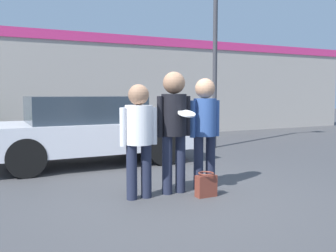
{
  "coord_description": "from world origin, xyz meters",
  "views": [
    {
      "loc": [
        -2.53,
        -4.78,
        1.49
      ],
      "look_at": [
        -0.02,
        0.29,
        0.99
      ],
      "focal_mm": 40.0,
      "sensor_mm": 36.0,
      "label": 1
    }
  ],
  "objects_px": {
    "parked_car_near": "(88,129)",
    "person_right": "(205,123)",
    "person_middle_with_frisbee": "(174,120)",
    "person_left": "(139,131)",
    "street_lamp": "(224,19)",
    "handbag": "(206,185)"
  },
  "relations": [
    {
      "from": "parked_car_near",
      "to": "person_right",
      "type": "bearing_deg",
      "value": -68.33
    },
    {
      "from": "person_middle_with_frisbee",
      "to": "person_right",
      "type": "relative_size",
      "value": 1.05
    },
    {
      "from": "person_left",
      "to": "street_lamp",
      "type": "relative_size",
      "value": 0.29
    },
    {
      "from": "person_middle_with_frisbee",
      "to": "street_lamp",
      "type": "relative_size",
      "value": 0.32
    },
    {
      "from": "handbag",
      "to": "street_lamp",
      "type": "bearing_deg",
      "value": 52.77
    },
    {
      "from": "person_middle_with_frisbee",
      "to": "handbag",
      "type": "height_order",
      "value": "person_middle_with_frisbee"
    },
    {
      "from": "person_right",
      "to": "street_lamp",
      "type": "relative_size",
      "value": 0.31
    },
    {
      "from": "person_middle_with_frisbee",
      "to": "handbag",
      "type": "distance_m",
      "value": 1.05
    },
    {
      "from": "person_middle_with_frisbee",
      "to": "street_lamp",
      "type": "bearing_deg",
      "value": 47.2
    },
    {
      "from": "person_left",
      "to": "parked_car_near",
      "type": "bearing_deg",
      "value": 89.59
    },
    {
      "from": "street_lamp",
      "to": "person_left",
      "type": "bearing_deg",
      "value": -136.94
    },
    {
      "from": "person_right",
      "to": "parked_car_near",
      "type": "bearing_deg",
      "value": 111.67
    },
    {
      "from": "person_middle_with_frisbee",
      "to": "parked_car_near",
      "type": "bearing_deg",
      "value": 100.81
    },
    {
      "from": "parked_car_near",
      "to": "handbag",
      "type": "distance_m",
      "value": 3.43
    },
    {
      "from": "person_right",
      "to": "handbag",
      "type": "xyz_separation_m",
      "value": [
        -0.24,
        -0.44,
        -0.86
      ]
    },
    {
      "from": "parked_car_near",
      "to": "street_lamp",
      "type": "xyz_separation_m",
      "value": [
        3.97,
        0.8,
        2.75
      ]
    },
    {
      "from": "handbag",
      "to": "person_middle_with_frisbee",
      "type": "bearing_deg",
      "value": 130.89
    },
    {
      "from": "person_left",
      "to": "person_right",
      "type": "distance_m",
      "value": 1.15
    },
    {
      "from": "person_right",
      "to": "person_middle_with_frisbee",
      "type": "bearing_deg",
      "value": -173.72
    },
    {
      "from": "person_left",
      "to": "parked_car_near",
      "type": "height_order",
      "value": "person_left"
    },
    {
      "from": "parked_car_near",
      "to": "street_lamp",
      "type": "height_order",
      "value": "street_lamp"
    },
    {
      "from": "person_left",
      "to": "parked_car_near",
      "type": "distance_m",
      "value": 2.93
    }
  ]
}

